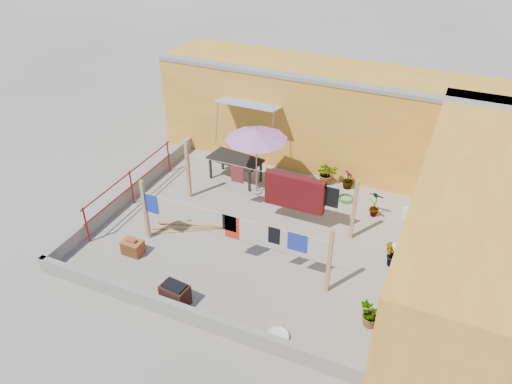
% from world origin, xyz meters
% --- Properties ---
extents(ground, '(80.00, 80.00, 0.00)m').
position_xyz_m(ground, '(0.00, 0.00, 0.00)').
color(ground, '#9E998E').
rests_on(ground, ground).
extents(wall_back, '(11.00, 3.27, 3.21)m').
position_xyz_m(wall_back, '(0.50, 4.69, 1.61)').
color(wall_back, gold).
rests_on(wall_back, ground).
extents(wall_right, '(2.40, 9.00, 3.20)m').
position_xyz_m(wall_right, '(5.20, 0.00, 1.60)').
color(wall_right, gold).
rests_on(wall_right, ground).
extents(parapet_front, '(8.30, 0.16, 0.44)m').
position_xyz_m(parapet_front, '(0.00, -3.58, 0.22)').
color(parapet_front, gray).
rests_on(parapet_front, ground).
extents(parapet_left, '(0.16, 7.30, 0.44)m').
position_xyz_m(parapet_left, '(-4.08, 0.00, 0.22)').
color(parapet_left, gray).
rests_on(parapet_left, ground).
extents(red_railing, '(0.05, 4.20, 1.10)m').
position_xyz_m(red_railing, '(-3.85, -0.20, 0.72)').
color(red_railing, maroon).
rests_on(red_railing, ground).
extents(clothesline_rig, '(5.09, 2.35, 1.80)m').
position_xyz_m(clothesline_rig, '(0.69, 0.55, 1.01)').
color(clothesline_rig, tan).
rests_on(clothesline_rig, ground).
extents(patio_umbrella, '(2.39, 2.39, 2.20)m').
position_xyz_m(patio_umbrella, '(-0.73, 1.80, 1.97)').
color(patio_umbrella, gray).
rests_on(patio_umbrella, ground).
extents(outdoor_table, '(1.77, 1.05, 0.79)m').
position_xyz_m(outdoor_table, '(-1.65, 2.22, 0.71)').
color(outdoor_table, black).
rests_on(outdoor_table, ground).
extents(brick_stack, '(0.52, 0.38, 0.45)m').
position_xyz_m(brick_stack, '(-2.49, -2.13, 0.19)').
color(brick_stack, '#A65426').
rests_on(brick_stack, ground).
extents(lumber_pile, '(2.13, 1.26, 0.14)m').
position_xyz_m(lumber_pile, '(-1.66, -0.62, 0.07)').
color(lumber_pile, tan).
rests_on(lumber_pile, ground).
extents(brazier, '(0.67, 0.48, 0.56)m').
position_xyz_m(brazier, '(-0.54, -3.20, 0.27)').
color(brazier, black).
rests_on(brazier, ground).
extents(white_basin, '(0.52, 0.52, 0.09)m').
position_xyz_m(white_basin, '(1.97, -3.20, 0.05)').
color(white_basin, silver).
rests_on(white_basin, ground).
extents(water_jug_a, '(0.20, 0.20, 0.32)m').
position_xyz_m(water_jug_a, '(3.70, 0.60, 0.14)').
color(water_jug_a, silver).
rests_on(water_jug_a, ground).
extents(water_jug_b, '(0.22, 0.22, 0.35)m').
position_xyz_m(water_jug_b, '(3.70, 2.36, 0.15)').
color(water_jug_b, silver).
rests_on(water_jug_b, ground).
extents(green_hose, '(0.53, 0.53, 0.08)m').
position_xyz_m(green_hose, '(1.89, 2.55, 0.04)').
color(green_hose, '#1D771A').
rests_on(green_hose, ground).
extents(plant_back_a, '(0.83, 0.78, 0.73)m').
position_xyz_m(plant_back_a, '(1.07, 3.20, 0.37)').
color(plant_back_a, '#1B5B1A').
rests_on(plant_back_a, ground).
extents(plant_back_b, '(0.43, 0.43, 0.60)m').
position_xyz_m(plant_back_b, '(1.75, 3.20, 0.30)').
color(plant_back_b, '#1B5B1A').
rests_on(plant_back_b, ground).
extents(plant_right_a, '(0.51, 0.39, 0.86)m').
position_xyz_m(plant_right_a, '(2.85, 2.06, 0.43)').
color(plant_right_a, '#1B5B1A').
rests_on(plant_right_a, ground).
extents(plant_right_b, '(0.49, 0.48, 0.69)m').
position_xyz_m(plant_right_b, '(3.70, 0.09, 0.35)').
color(plant_right_b, '#1B5B1A').
rests_on(plant_right_b, ground).
extents(plant_right_c, '(0.65, 0.70, 0.65)m').
position_xyz_m(plant_right_c, '(3.70, -2.06, 0.33)').
color(plant_right_c, '#1B5B1A').
rests_on(plant_right_c, ground).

